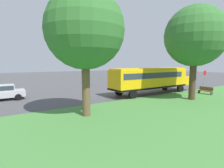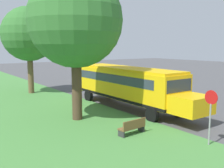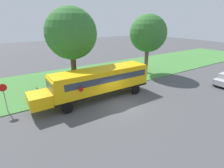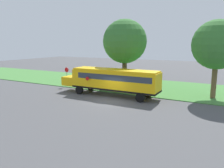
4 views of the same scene
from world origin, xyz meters
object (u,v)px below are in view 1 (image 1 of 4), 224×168
at_px(school_bus, 152,78).
at_px(stop_sign, 205,78).
at_px(park_bench, 205,91).
at_px(car_silver_nearest, 1,92).
at_px(oak_tree_roadside_mid, 85,30).
at_px(oak_tree_beside_bus, 196,36).

xyz_separation_m(school_bus, stop_sign, (-1.83, -8.40, -0.19)).
bearing_deg(school_bus, stop_sign, -102.26).
relative_size(school_bus, park_bench, 7.63).
bearing_deg(school_bus, park_bench, -127.05).
xyz_separation_m(car_silver_nearest, oak_tree_roadside_mid, (-9.74, -4.91, 5.04)).
bearing_deg(stop_sign, oak_tree_beside_bus, 112.19).
bearing_deg(oak_tree_roadside_mid, park_bench, -88.90).
xyz_separation_m(car_silver_nearest, oak_tree_beside_bus, (-10.55, -16.19, 5.50)).
distance_m(oak_tree_beside_bus, stop_sign, 9.55).
height_order(school_bus, oak_tree_roadside_mid, oak_tree_roadside_mid).
distance_m(car_silver_nearest, oak_tree_beside_bus, 20.10).
bearing_deg(oak_tree_beside_bus, park_bench, -75.95).
distance_m(car_silver_nearest, oak_tree_roadside_mid, 12.02).
xyz_separation_m(car_silver_nearest, park_bench, (-9.44, -20.64, -0.40)).
bearing_deg(park_bench, car_silver_nearest, 65.43).
xyz_separation_m(oak_tree_roadside_mid, park_bench, (0.30, -15.73, -5.44)).
bearing_deg(oak_tree_beside_bus, oak_tree_roadside_mid, 85.88).
bearing_deg(stop_sign, car_silver_nearest, 72.81).
bearing_deg(school_bus, oak_tree_beside_bus, -172.32).
xyz_separation_m(oak_tree_beside_bus, oak_tree_roadside_mid, (0.81, 11.28, -0.46)).
distance_m(oak_tree_roadside_mid, park_bench, 16.65).
relative_size(oak_tree_beside_bus, stop_sign, 3.40).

